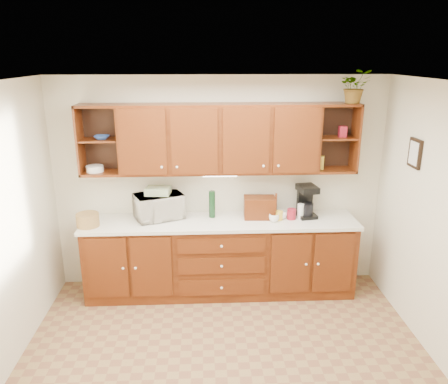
{
  "coord_description": "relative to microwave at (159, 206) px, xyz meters",
  "views": [
    {
      "loc": [
        -0.19,
        -3.38,
        2.81
      ],
      "look_at": [
        0.03,
        1.15,
        1.38
      ],
      "focal_mm": 35.0,
      "sensor_mm": 36.0,
      "label": 1
    }
  ],
  "objects": [
    {
      "name": "pantry_box_yellow",
      "position": [
        1.92,
        0.02,
        0.51
      ],
      "size": [
        0.1,
        0.09,
        0.16
      ],
      "primitive_type": "cube",
      "rotation": [
        0.0,
        0.0,
        -0.3
      ],
      "color": "gold",
      "rests_on": "upper_cabinets"
    },
    {
      "name": "undercabinet_light",
      "position": [
        0.73,
        -0.02,
        0.38
      ],
      "size": [
        0.4,
        0.05,
        0.02
      ],
      "primitive_type": "cube",
      "color": "white",
      "rests_on": "upper_cabinets"
    },
    {
      "name": "canister_red",
      "position": [
        1.58,
        -0.11,
        -0.09
      ],
      "size": [
        0.11,
        0.11,
        0.13
      ],
      "primitive_type": "cylinder",
      "rotation": [
        0.0,
        0.0,
        0.05
      ],
      "color": "maroon",
      "rests_on": "countertop"
    },
    {
      "name": "countertop",
      "position": [
        0.73,
        -0.12,
        -0.17
      ],
      "size": [
        3.24,
        0.64,
        0.04
      ],
      "primitive_type": "cube",
      "color": "white",
      "rests_on": "base_cabinets"
    },
    {
      "name": "ceiling",
      "position": [
        0.73,
        -1.56,
        1.51
      ],
      "size": [
        4.0,
        4.0,
        0.0
      ],
      "primitive_type": "plane",
      "rotation": [
        3.14,
        0.0,
        0.0
      ],
      "color": "white",
      "rests_on": "back_wall"
    },
    {
      "name": "plate_stack",
      "position": [
        -0.72,
        0.02,
        0.46
      ],
      "size": [
        0.24,
        0.24,
        0.07
      ],
      "primitive_type": "cylinder",
      "rotation": [
        0.0,
        0.0,
        0.22
      ],
      "color": "white",
      "rests_on": "upper_cabinets"
    },
    {
      "name": "base_cabinets",
      "position": [
        0.73,
        -0.11,
        -0.64
      ],
      "size": [
        3.2,
        0.6,
        0.9
      ],
      "primitive_type": "cube",
      "color": "#3E1607",
      "rests_on": "floor"
    },
    {
      "name": "wicker_basket",
      "position": [
        -0.79,
        -0.22,
        -0.08
      ],
      "size": [
        0.27,
        0.27,
        0.15
      ],
      "primitive_type": "cylinder",
      "rotation": [
        0.0,
        0.0,
        0.07
      ],
      "color": "olive",
      "rests_on": "countertop"
    },
    {
      "name": "canister_white",
      "position": [
        1.69,
        -0.09,
        -0.06
      ],
      "size": [
        0.09,
        0.09,
        0.18
      ],
      "primitive_type": "cylinder",
      "rotation": [
        0.0,
        0.0,
        0.22
      ],
      "color": "white",
      "rests_on": "countertop"
    },
    {
      "name": "floor",
      "position": [
        0.73,
        -1.56,
        -1.09
      ],
      "size": [
        4.0,
        4.0,
        0.0
      ],
      "primitive_type": "plane",
      "color": "olive",
      "rests_on": "ground"
    },
    {
      "name": "framed_picture",
      "position": [
        2.71,
        -0.66,
        0.76
      ],
      "size": [
        0.03,
        0.24,
        0.3
      ],
      "primitive_type": "cube",
      "color": "black",
      "rests_on": "right_wall"
    },
    {
      "name": "bowl_stack",
      "position": [
        -0.6,
        0.01,
        0.83
      ],
      "size": [
        0.17,
        0.17,
        0.04
      ],
      "primitive_type": "imported",
      "rotation": [
        0.0,
        0.0,
        -0.0
      ],
      "color": "#284995",
      "rests_on": "upper_cabinets"
    },
    {
      "name": "towel_stack",
      "position": [
        0.0,
        0.0,
        0.19
      ],
      "size": [
        0.3,
        0.24,
        0.08
      ],
      "primitive_type": "cube",
      "rotation": [
        0.0,
        0.0,
        -0.11
      ],
      "color": "#E5EE70",
      "rests_on": "microwave"
    },
    {
      "name": "mug_tree",
      "position": [
        1.39,
        -0.1,
        -0.1
      ],
      "size": [
        0.28,
        0.28,
        0.32
      ],
      "rotation": [
        0.0,
        0.0,
        0.18
      ],
      "color": "#3E1607",
      "rests_on": "countertop"
    },
    {
      "name": "wine_bottle",
      "position": [
        0.64,
        0.0,
        0.01
      ],
      "size": [
        0.1,
        0.1,
        0.33
      ],
      "primitive_type": "cylinder",
      "rotation": [
        0.0,
        0.0,
        -0.36
      ],
      "color": "black",
      "rests_on": "countertop"
    },
    {
      "name": "potted_plant",
      "position": [
        2.24,
        -0.03,
        1.39
      ],
      "size": [
        0.36,
        0.31,
        0.37
      ],
      "primitive_type": "imported",
      "rotation": [
        0.0,
        0.0,
        -0.07
      ],
      "color": "#999999",
      "rests_on": "upper_cabinets"
    },
    {
      "name": "coffee_maker",
      "position": [
        1.77,
        -0.01,
        0.04
      ],
      "size": [
        0.25,
        0.3,
        0.39
      ],
      "rotation": [
        0.0,
        0.0,
        0.17
      ],
      "color": "black",
      "rests_on": "countertop"
    },
    {
      "name": "back_wall",
      "position": [
        0.73,
        0.19,
        0.21
      ],
      "size": [
        4.0,
        0.0,
        4.0
      ],
      "primitive_type": "plane",
      "rotation": [
        1.57,
        0.0,
        0.0
      ],
      "color": "beige",
      "rests_on": "floor"
    },
    {
      "name": "upper_cabinets",
      "position": [
        0.74,
        0.03,
        0.8
      ],
      "size": [
        3.2,
        0.33,
        0.8
      ],
      "color": "#3E1607",
      "rests_on": "back_wall"
    },
    {
      "name": "woven_tray",
      "position": [
        -0.07,
        0.13,
        -0.14
      ],
      "size": [
        0.33,
        0.12,
        0.31
      ],
      "primitive_type": "cylinder",
      "rotation": [
        1.36,
        0.0,
        -0.12
      ],
      "color": "olive",
      "rests_on": "countertop"
    },
    {
      "name": "microwave",
      "position": [
        0.0,
        0.0,
        0.0
      ],
      "size": [
        0.64,
        0.55,
        0.3
      ],
      "primitive_type": "imported",
      "rotation": [
        0.0,
        0.0,
        0.41
      ],
      "color": "silver",
      "rests_on": "countertop"
    },
    {
      "name": "canister_yellow",
      "position": [
        1.42,
        -0.12,
        -0.1
      ],
      "size": [
        0.12,
        0.12,
        0.11
      ],
      "primitive_type": "cylinder",
      "rotation": [
        0.0,
        0.0,
        0.33
      ],
      "color": "gold",
      "rests_on": "countertop"
    },
    {
      "name": "bread_box",
      "position": [
        1.2,
        -0.04,
        -0.02
      ],
      "size": [
        0.38,
        0.25,
        0.26
      ],
      "primitive_type": "cube",
      "rotation": [
        0.0,
        0.0,
        -0.05
      ],
      "color": "#3E1607",
      "rests_on": "countertop"
    },
    {
      "name": "pantry_box_red",
      "position": [
        2.16,
        0.03,
        0.87
      ],
      "size": [
        0.08,
        0.07,
        0.13
      ],
      "primitive_type": "cube",
      "rotation": [
        0.0,
        0.0,
        -0.0
      ],
      "color": "maroon",
      "rests_on": "upper_cabinets"
    }
  ]
}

